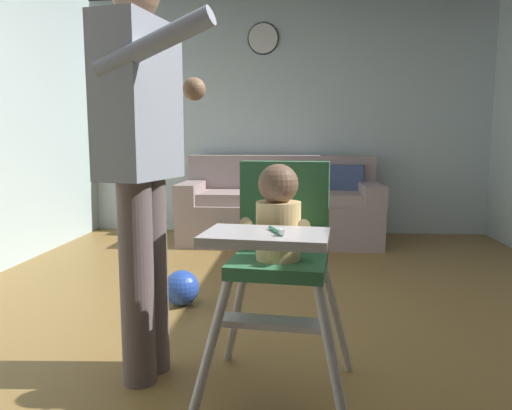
{
  "coord_description": "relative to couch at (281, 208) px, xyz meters",
  "views": [
    {
      "loc": [
        0.11,
        -2.38,
        1.02
      ],
      "look_at": [
        -0.04,
        -0.56,
        0.77
      ],
      "focal_mm": 33.56,
      "sensor_mm": 36.0,
      "label": 1
    }
  ],
  "objects": [
    {
      "name": "ground",
      "position": [
        0.04,
        -2.43,
        -0.38
      ],
      "size": [
        5.94,
        7.43,
        0.1
      ],
      "primitive_type": "cube",
      "color": "olive"
    },
    {
      "name": "wall_far",
      "position": [
        0.04,
        0.52,
        0.93
      ],
      "size": [
        5.14,
        0.06,
        2.53
      ],
      "primitive_type": "cube",
      "color": "silver",
      "rests_on": "ground"
    },
    {
      "name": "couch",
      "position": [
        0.0,
        0.0,
        0.0
      ],
      "size": [
        1.97,
        0.86,
        0.86
      ],
      "rotation": [
        0.0,
        0.0,
        -1.57
      ],
      "color": "gray",
      "rests_on": "ground"
    },
    {
      "name": "high_chair",
      "position": [
        0.09,
        -3.01,
        0.32
      ],
      "size": [
        0.67,
        0.77,
        0.94
      ],
      "rotation": [
        0.0,
        0.0,
        -1.68
      ],
      "color": "silver",
      "rests_on": "ground"
    },
    {
      "name": "adult_standing",
      "position": [
        -0.48,
        -2.89,
        0.62
      ],
      "size": [
        0.51,
        0.57,
        1.68
      ],
      "rotation": [
        0.0,
        0.0,
        -0.22
      ],
      "color": "#695858",
      "rests_on": "ground"
    },
    {
      "name": "toy_ball",
      "position": [
        -0.55,
        -1.99,
        -0.22
      ],
      "size": [
        0.22,
        0.22,
        0.22
      ],
      "primitive_type": "sphere",
      "color": "#284CB7",
      "rests_on": "ground"
    },
    {
      "name": "wall_clock",
      "position": [
        -0.22,
        0.48,
        1.76
      ],
      "size": [
        0.33,
        0.04,
        0.33
      ],
      "color": "white"
    }
  ]
}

